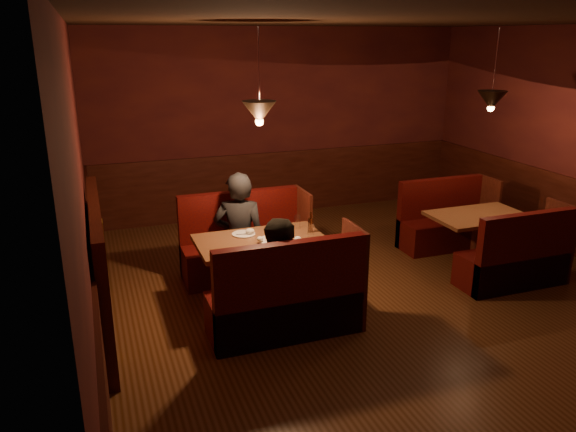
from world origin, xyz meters
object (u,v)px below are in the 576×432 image
object	(u,v)px
diner_a	(239,213)
main_bench_near	(289,305)
second_bench_far	(445,225)
diner_b	(284,261)
second_bench_near	(517,262)
main_table	(263,254)
second_table	(478,228)
main_bench_far	(245,250)

from	to	relation	value
diner_a	main_bench_near	bearing A→B (deg)	114.82
second_bench_far	diner_b	bearing A→B (deg)	-152.52
second_bench_far	second_bench_near	world-z (taller)	same
second_bench_near	main_bench_near	bearing A→B (deg)	-176.72
second_bench_far	second_bench_near	distance (m)	1.40
main_table	second_bench_far	bearing A→B (deg)	15.57
second_table	second_bench_near	xyz separation A→B (m)	(0.03, -0.70, -0.20)
main_bench_near	diner_a	world-z (taller)	diner_a
main_bench_near	diner_a	distance (m)	1.50
main_bench_near	second_bench_far	bearing A→B (deg)	28.84
main_bench_far	diner_a	size ratio (longest dim) A/B	0.90
second_bench_far	diner_a	xyz separation A→B (m)	(-2.94, -0.16, 0.54)
main_bench_far	main_bench_near	size ratio (longest dim) A/B	1.00
main_bench_far	diner_a	bearing A→B (deg)	-126.38
main_bench_near	second_bench_far	world-z (taller)	main_bench_near
main_bench_near	second_bench_near	world-z (taller)	main_bench_near
second_bench_far	diner_b	size ratio (longest dim) A/B	0.86
second_bench_near	diner_a	world-z (taller)	diner_a
second_bench_far	diner_b	world-z (taller)	diner_b
second_table	main_table	bearing A→B (deg)	-178.08
main_bench_near	second_table	distance (m)	2.95
main_table	second_table	distance (m)	2.83
main_table	second_bench_far	size ratio (longest dim) A/B	1.04
diner_a	diner_b	world-z (taller)	diner_a
main_table	main_bench_near	size ratio (longest dim) A/B	0.91
main_bench_far	second_bench_far	bearing A→B (deg)	0.60
second_bench_near	diner_a	distance (m)	3.23
main_bench_near	diner_b	xyz separation A→B (m)	(-0.02, 0.08, 0.43)
main_table	main_bench_near	xyz separation A→B (m)	(0.01, -0.77, -0.24)
main_bench_far	second_bench_far	distance (m)	2.84
main_bench_near	main_table	bearing A→B (deg)	91.11
main_bench_far	diner_b	bearing A→B (deg)	-90.87
main_table	second_bench_near	distance (m)	2.93
main_bench_far	diner_b	world-z (taller)	diner_b
diner_a	diner_b	size ratio (longest dim) A/B	1.11
diner_a	second_bench_near	bearing A→B (deg)	178.03
diner_a	diner_b	distance (m)	1.34
main_bench_far	second_table	world-z (taller)	main_bench_far
second_bench_far	diner_a	size ratio (longest dim) A/B	0.78
main_table	main_bench_far	distance (m)	0.80
main_bench_near	second_bench_near	size ratio (longest dim) A/B	1.15
diner_b	main_table	bearing A→B (deg)	108.05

